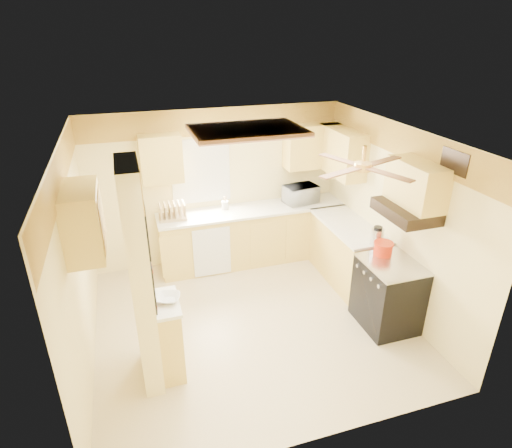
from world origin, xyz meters
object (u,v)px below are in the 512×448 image
object	(u,v)px
bowl	(169,298)
kettle	(377,236)
stove	(388,294)
microwave	(301,194)
dutch_oven	(383,248)

from	to	relation	value
bowl	kettle	distance (m)	2.86
stove	microwave	size ratio (longest dim) A/B	1.73
microwave	dutch_oven	size ratio (longest dim) A/B	2.08
microwave	kettle	world-z (taller)	microwave
stove	microwave	xyz separation A→B (m)	(-0.33, 2.16, 0.63)
stove	dutch_oven	bearing A→B (deg)	87.12
dutch_oven	kettle	world-z (taller)	kettle
bowl	stove	bearing A→B (deg)	-0.16
stove	kettle	distance (m)	0.77
microwave	bowl	distance (m)	3.25
stove	kettle	bearing A→B (deg)	83.42
dutch_oven	kettle	xyz separation A→B (m)	(0.04, 0.22, 0.06)
stove	microwave	distance (m)	2.27
bowl	dutch_oven	world-z (taller)	dutch_oven
stove	dutch_oven	xyz separation A→B (m)	(0.01, 0.25, 0.54)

